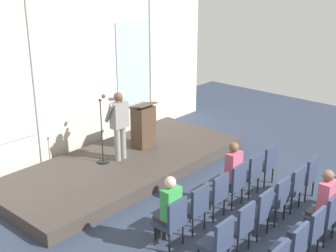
{
  "coord_description": "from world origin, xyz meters",
  "views": [
    {
      "loc": [
        -6.79,
        -2.48,
        4.72
      ],
      "look_at": [
        -0.01,
        3.49,
        1.47
      ],
      "focal_mm": 48.74,
      "sensor_mm": 36.0,
      "label": 1
    }
  ],
  "objects_px": {
    "audience_r0_c3": "(231,171)",
    "chair_r1_c1": "(240,225)",
    "chair_r1_c0": "(218,241)",
    "chair_r0_c0": "(172,220)",
    "chair_r0_c5": "(266,162)",
    "chair_r1_c4": "(293,186)",
    "chair_r0_c2": "(216,193)",
    "chair_r1_c2": "(259,210)",
    "chair_r1_c3": "(277,197)",
    "chair_r1_c5": "(307,175)",
    "chair_r0_c3": "(234,182)",
    "audience_r0_c0": "(169,207)",
    "chair_r2_c2": "(310,230)",
    "lectern": "(143,126)",
    "chair_r2_c3": "(326,215)",
    "chair_r0_c4": "(251,172)",
    "audience_r2_c3": "(323,202)",
    "chair_r2_c1": "(292,247)",
    "mic_stand": "(103,149)",
    "speaker": "(119,121)",
    "chair_r0_c1": "(195,206)"
  },
  "relations": [
    {
      "from": "mic_stand",
      "to": "chair_r2_c2",
      "type": "distance_m",
      "value": 5.09
    },
    {
      "from": "chair_r0_c5",
      "to": "chair_r0_c0",
      "type": "bearing_deg",
      "value": 180.0
    },
    {
      "from": "audience_r0_c0",
      "to": "audience_r0_c3",
      "type": "distance_m",
      "value": 1.91
    },
    {
      "from": "audience_r0_c0",
      "to": "chair_r0_c0",
      "type": "bearing_deg",
      "value": -90.0
    },
    {
      "from": "audience_r0_c3",
      "to": "chair_r1_c2",
      "type": "height_order",
      "value": "audience_r0_c3"
    },
    {
      "from": "chair_r2_c2",
      "to": "audience_r2_c3",
      "type": "xyz_separation_m",
      "value": [
        0.64,
        0.08,
        0.23
      ]
    },
    {
      "from": "chair_r0_c5",
      "to": "chair_r1_c4",
      "type": "relative_size",
      "value": 1.0
    },
    {
      "from": "chair_r0_c3",
      "to": "chair_r0_c4",
      "type": "relative_size",
      "value": 1.0
    },
    {
      "from": "audience_r0_c0",
      "to": "lectern",
      "type": "bearing_deg",
      "value": 50.58
    },
    {
      "from": "chair_r1_c1",
      "to": "chair_r2_c2",
      "type": "bearing_deg",
      "value": -56.54
    },
    {
      "from": "chair_r1_c5",
      "to": "chair_r0_c5",
      "type": "bearing_deg",
      "value": 90.0
    },
    {
      "from": "mic_stand",
      "to": "chair_r0_c4",
      "type": "bearing_deg",
      "value": -66.32
    },
    {
      "from": "chair_r1_c1",
      "to": "chair_r2_c2",
      "type": "xyz_separation_m",
      "value": [
        0.64,
        -0.96,
        0.0
      ]
    },
    {
      "from": "lectern",
      "to": "chair_r0_c3",
      "type": "xyz_separation_m",
      "value": [
        -0.61,
        -3.15,
        -0.3
      ]
    },
    {
      "from": "chair_r0_c0",
      "to": "chair_r0_c3",
      "type": "bearing_deg",
      "value": 0.0
    },
    {
      "from": "chair_r0_c2",
      "to": "chair_r1_c2",
      "type": "distance_m",
      "value": 0.96
    },
    {
      "from": "chair_r0_c3",
      "to": "chair_r2_c3",
      "type": "xyz_separation_m",
      "value": [
        0.0,
        -1.93,
        0.0
      ]
    },
    {
      "from": "mic_stand",
      "to": "chair_r0_c3",
      "type": "height_order",
      "value": "mic_stand"
    },
    {
      "from": "chair_r0_c0",
      "to": "chair_r2_c2",
      "type": "relative_size",
      "value": 1.0
    },
    {
      "from": "chair_r0_c4",
      "to": "chair_r2_c2",
      "type": "relative_size",
      "value": 1.0
    },
    {
      "from": "chair_r1_c1",
      "to": "chair_r1_c3",
      "type": "xyz_separation_m",
      "value": [
        1.27,
        0.0,
        0.0
      ]
    },
    {
      "from": "audience_r0_c0",
      "to": "chair_r0_c2",
      "type": "height_order",
      "value": "audience_r0_c0"
    },
    {
      "from": "lectern",
      "to": "chair_r1_c4",
      "type": "height_order",
      "value": "lectern"
    },
    {
      "from": "chair_r2_c3",
      "to": "chair_r0_c2",
      "type": "bearing_deg",
      "value": 108.28
    },
    {
      "from": "lectern",
      "to": "chair_r0_c3",
      "type": "height_order",
      "value": "lectern"
    },
    {
      "from": "chair_r0_c0",
      "to": "chair_r2_c3",
      "type": "xyz_separation_m",
      "value": [
        1.91,
        -1.93,
        0.0
      ]
    },
    {
      "from": "chair_r1_c0",
      "to": "chair_r2_c1",
      "type": "distance_m",
      "value": 1.16
    },
    {
      "from": "audience_r0_c0",
      "to": "chair_r1_c0",
      "type": "bearing_deg",
      "value": -90.0
    },
    {
      "from": "chair_r1_c0",
      "to": "chair_r2_c2",
      "type": "bearing_deg",
      "value": -37.11
    },
    {
      "from": "lectern",
      "to": "chair_r1_c3",
      "type": "relative_size",
      "value": 1.23
    },
    {
      "from": "chair_r1_c5",
      "to": "chair_r2_c1",
      "type": "relative_size",
      "value": 1.0
    },
    {
      "from": "chair_r0_c0",
      "to": "chair_r1_c2",
      "type": "bearing_deg",
      "value": -37.11
    },
    {
      "from": "audience_r0_c0",
      "to": "audience_r0_c3",
      "type": "height_order",
      "value": "audience_r0_c3"
    },
    {
      "from": "audience_r0_c3",
      "to": "chair_r1_c1",
      "type": "relative_size",
      "value": 1.47
    },
    {
      "from": "chair_r0_c2",
      "to": "chair_r2_c3",
      "type": "relative_size",
      "value": 1.0
    },
    {
      "from": "audience_r0_c0",
      "to": "chair_r0_c1",
      "type": "bearing_deg",
      "value": -7.2
    },
    {
      "from": "speaker",
      "to": "audience_r0_c0",
      "type": "relative_size",
      "value": 1.24
    },
    {
      "from": "lectern",
      "to": "mic_stand",
      "type": "bearing_deg",
      "value": 179.58
    },
    {
      "from": "chair_r2_c3",
      "to": "audience_r0_c0",
      "type": "bearing_deg",
      "value": 133.57
    },
    {
      "from": "chair_r1_c0",
      "to": "chair_r0_c0",
      "type": "bearing_deg",
      "value": 90.0
    },
    {
      "from": "speaker",
      "to": "chair_r1_c4",
      "type": "height_order",
      "value": "speaker"
    },
    {
      "from": "chair_r0_c0",
      "to": "chair_r2_c3",
      "type": "relative_size",
      "value": 1.0
    },
    {
      "from": "chair_r0_c5",
      "to": "chair_r0_c3",
      "type": "bearing_deg",
      "value": 180.0
    },
    {
      "from": "chair_r0_c0",
      "to": "chair_r1_c0",
      "type": "relative_size",
      "value": 1.0
    },
    {
      "from": "mic_stand",
      "to": "chair_r2_c1",
      "type": "bearing_deg",
      "value": -95.9
    },
    {
      "from": "chair_r1_c3",
      "to": "speaker",
      "type": "bearing_deg",
      "value": 95.13
    },
    {
      "from": "chair_r0_c0",
      "to": "chair_r1_c0",
      "type": "distance_m",
      "value": 0.96
    },
    {
      "from": "chair_r0_c2",
      "to": "chair_r1_c3",
      "type": "distance_m",
      "value": 1.16
    },
    {
      "from": "audience_r0_c0",
      "to": "chair_r0_c2",
      "type": "relative_size",
      "value": 1.42
    },
    {
      "from": "lectern",
      "to": "chair_r1_c4",
      "type": "xyz_separation_m",
      "value": [
        0.03,
        -4.11,
        -0.3
      ]
    }
  ]
}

